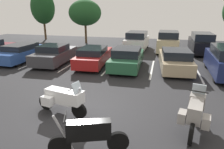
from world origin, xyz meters
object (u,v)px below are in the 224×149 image
object	(u,v)px
motorcycle_third	(88,135)
car_blue	(22,52)
car_far_white	(137,41)
car_far_champagne	(168,42)
car_green	(127,58)
car_charcoal	(54,55)
car_far_black	(201,43)
motorcycle_second	(195,111)
car_red	(94,56)
motorcycle_touring	(63,98)
car_tan	(175,60)

from	to	relation	value
motorcycle_third	car_blue	size ratio (longest dim) A/B	0.45
car_far_white	car_far_champagne	world-z (taller)	car_far_champagne
car_green	car_far_champagne	size ratio (longest dim) A/B	1.03
car_charcoal	car_far_champagne	bearing A→B (deg)	38.15
motorcycle_third	car_charcoal	size ratio (longest dim) A/B	0.50
motorcycle_third	car_green	bearing A→B (deg)	92.92
car_charcoal	car_far_white	world-z (taller)	car_far_white
car_charcoal	car_far_black	xyz separation A→B (m)	(11.14, 6.61, 0.23)
motorcycle_second	motorcycle_third	world-z (taller)	motorcycle_second
motorcycle_second	motorcycle_third	distance (m)	3.60
motorcycle_second	car_red	size ratio (longest dim) A/B	0.43
car_charcoal	car_red	distance (m)	3.00
motorcycle_second	car_far_white	xyz separation A→B (m)	(-3.65, 13.47, 0.20)
car_blue	car_green	xyz separation A→B (m)	(8.34, -0.13, 0.04)
car_far_champagne	car_far_black	distance (m)	2.94
car_charcoal	car_red	bearing A→B (deg)	6.01
car_far_black	motorcycle_touring	bearing A→B (deg)	-117.38
car_far_white	car_far_black	distance (m)	5.87
motorcycle_third	car_green	distance (m)	8.85
car_red	car_tan	world-z (taller)	car_tan
car_charcoal	car_far_black	world-z (taller)	car_far_black
motorcycle_third	car_charcoal	world-z (taller)	car_charcoal
motorcycle_second	car_tan	xyz separation A→B (m)	(-0.32, 7.26, -0.01)
motorcycle_touring	car_green	size ratio (longest dim) A/B	0.48
motorcycle_third	car_green	size ratio (longest dim) A/B	0.46
motorcycle_third	car_far_champagne	size ratio (longest dim) A/B	0.48
motorcycle_third	car_charcoal	xyz separation A→B (m)	(-5.90, 8.76, 0.07)
car_tan	car_far_black	xyz separation A→B (m)	(2.55, 6.15, 0.24)
car_tan	car_far_white	bearing A→B (deg)	118.17
motorcycle_touring	car_far_white	xyz separation A→B (m)	(1.09, 13.52, 0.23)
car_green	motorcycle_second	bearing A→B (deg)	-63.25
car_green	car_tan	world-z (taller)	car_green
car_charcoal	car_red	world-z (taller)	car_charcoal
motorcycle_second	car_tan	bearing A→B (deg)	92.52
car_tan	car_far_white	world-z (taller)	car_far_white
car_green	car_charcoal	bearing A→B (deg)	-179.19
car_red	car_green	bearing A→B (deg)	-5.48
car_blue	car_tan	world-z (taller)	car_tan
motorcycle_third	car_far_champagne	world-z (taller)	car_far_champagne
car_green	car_blue	bearing A→B (deg)	179.08
car_red	car_tan	bearing A→B (deg)	1.47
car_far_white	car_far_champagne	xyz separation A→B (m)	(2.94, -0.23, 0.06)
motorcycle_third	car_far_white	size ratio (longest dim) A/B	0.46
motorcycle_touring	car_red	xyz separation A→B (m)	(-1.20, 7.16, 0.00)
car_charcoal	car_red	size ratio (longest dim) A/B	0.89
car_green	car_far_champagne	xyz separation A→B (m)	(2.75, 6.37, 0.26)
car_blue	car_far_black	xyz separation A→B (m)	(14.03, 6.40, 0.26)
car_green	car_far_white	world-z (taller)	car_far_white
car_tan	car_charcoal	bearing A→B (deg)	-176.95
car_far_champagne	car_tan	bearing A→B (deg)	-86.26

